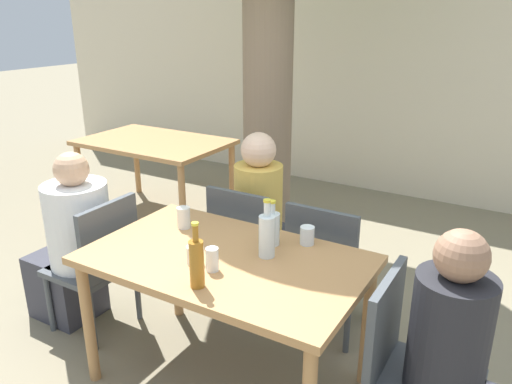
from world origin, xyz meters
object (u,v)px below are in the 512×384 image
person_seated_2 (265,224)px  amber_bottle_1 (197,262)px  patio_chair_0 (99,260)px  water_bottle_0 (267,235)px  patio_chair_1 (407,363)px  patio_chair_3 (327,264)px  patio_chair_2 (247,243)px  drinking_glass_1 (184,218)px  dining_table_back (154,149)px  drinking_glass_2 (212,259)px  person_seated_0 (73,247)px  drinking_glass_3 (307,235)px  dining_table_front (226,272)px  person_seated_1 (466,379)px  water_bottle_2 (272,228)px  drinking_glass_0 (194,255)px

person_seated_2 → amber_bottle_1: size_ratio=3.86×
person_seated_2 → patio_chair_0: bearing=53.8°
patio_chair_0 → water_bottle_0: 1.18m
patio_chair_1 → patio_chair_3: size_ratio=1.00×
patio_chair_2 → drinking_glass_1: 0.60m
dining_table_back → drinking_glass_1: drinking_glass_1 is taller
drinking_glass_2 → water_bottle_0: bearing=60.1°
patio_chair_3 → person_seated_0: 1.59m
drinking_glass_1 → drinking_glass_3: 0.71m
person_seated_0 → amber_bottle_1: 1.31m
dining_table_front → drinking_glass_3: drinking_glass_3 is taller
dining_table_back → person_seated_1: bearing=-28.0°
person_seated_1 → amber_bottle_1: bearing=105.2°
amber_bottle_1 → drinking_glass_3: size_ratio=3.17×
amber_bottle_1 → drinking_glass_3: (0.24, 0.64, -0.07)m
dining_table_back → patio_chair_3: patio_chair_3 is taller
drinking_glass_1 → drinking_glass_2: size_ratio=1.06×
patio_chair_1 → dining_table_back: bearing=60.1°
water_bottle_2 → drinking_glass_3: (0.16, 0.10, -0.05)m
amber_bottle_1 → patio_chair_0: bearing=162.9°
water_bottle_2 → drinking_glass_0: (-0.22, -0.38, -0.05)m
person_seated_1 → dining_table_front: bearing=90.0°
patio_chair_2 → water_bottle_2: (0.41, -0.42, 0.36)m
water_bottle_2 → patio_chair_3: bearing=70.2°
water_bottle_0 → drinking_glass_2: water_bottle_0 is taller
patio_chair_3 → person_seated_1: 1.11m
patio_chair_3 → dining_table_back: bearing=-24.1°
person_seated_0 → amber_bottle_1: size_ratio=3.70×
patio_chair_0 → drinking_glass_0: 0.91m
drinking_glass_3 → water_bottle_2: bearing=-148.6°
dining_table_front → drinking_glass_0: 0.21m
patio_chair_0 → patio_chair_1: bearing=90.0°
patio_chair_3 → drinking_glass_0: bearing=64.8°
drinking_glass_0 → drinking_glass_2: drinking_glass_2 is taller
dining_table_front → person_seated_2: 0.94m
patio_chair_1 → person_seated_0: size_ratio=0.77×
amber_bottle_1 → water_bottle_2: amber_bottle_1 is taller
water_bottle_0 → drinking_glass_0: size_ratio=3.40×
drinking_glass_2 → dining_table_front: bearing=99.9°
dining_table_back → person_seated_1: person_seated_1 is taller
amber_bottle_1 → drinking_glass_0: 0.24m
water_bottle_2 → drinking_glass_0: bearing=-120.8°
patio_chair_3 → drinking_glass_1: (-0.68, -0.48, 0.33)m
person_seated_1 → dining_table_back: bearing=62.0°
patio_chair_0 → amber_bottle_1: size_ratio=2.84×
person_seated_2 → amber_bottle_1: (0.33, -1.19, 0.34)m
patio_chair_1 → water_bottle_2: bearing=73.3°
drinking_glass_1 → drinking_glass_3: (0.69, 0.16, -0.01)m
drinking_glass_2 → drinking_glass_1: bearing=142.7°
dining_table_front → person_seated_2: person_seated_2 is taller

